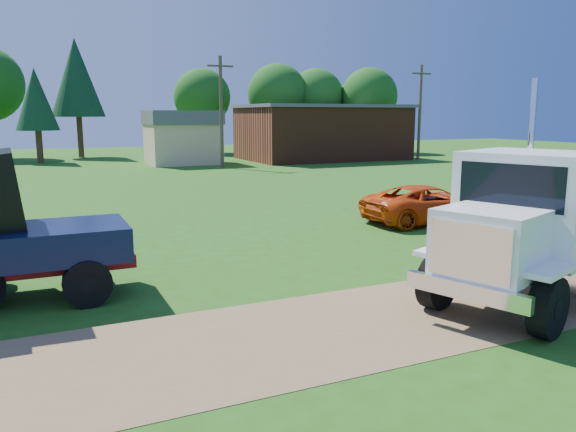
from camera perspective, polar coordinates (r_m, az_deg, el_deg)
name	(u,v)px	position (r m, az deg, el deg)	size (l,w,h in m)	color
ground	(452,307)	(13.51, 16.33, -8.85)	(140.00, 140.00, 0.00)	#295011
dirt_track	(452,307)	(13.51, 16.33, -8.83)	(120.00, 4.20, 0.01)	brown
white_semi_tractor	(532,227)	(14.11, 23.53, -1.02)	(8.73, 5.43, 5.21)	black
orange_pickup	(428,204)	(23.51, 14.01, 1.21)	(2.52, 5.46, 1.52)	#CF3E09
flatbed_trailer	(550,218)	(21.09, 25.08, -0.21)	(8.10, 4.42, 1.99)	#3A2512
spectator_a	(552,248)	(16.50, 25.24, -2.98)	(0.61, 0.40, 1.66)	#999999
spectator_b	(461,217)	(20.14, 17.13, -0.07)	(0.85, 0.67, 1.76)	#999999
brick_building	(322,132)	(56.23, 3.45, 8.52)	(15.40, 10.40, 5.30)	brown
tan_shed	(183,137)	(51.14, -10.66, 7.93)	(6.20, 5.40, 4.70)	tan
utility_poles	(221,110)	(46.86, -6.81, 10.64)	(42.20, 0.28, 9.00)	#443226
tree_row	(135,91)	(60.50, -15.29, 12.12)	(57.26, 15.68, 11.91)	#3E2619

